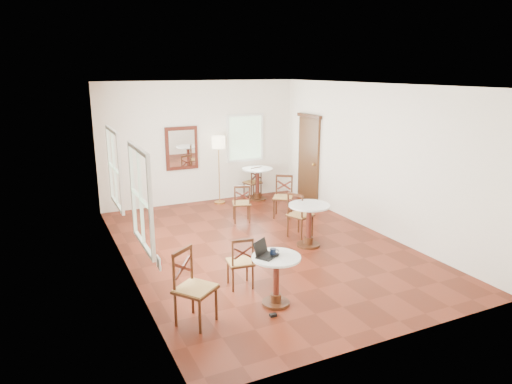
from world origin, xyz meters
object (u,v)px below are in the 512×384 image
(chair_mid_a, at_px, (242,203))
(power_adapter, at_px, (273,315))
(chair_back_a, at_px, (253,182))
(navy_mug, at_px, (273,252))
(chair_mid_b, at_px, (300,215))
(cafe_table_near, at_px, (276,275))
(chair_near_b, at_px, (194,288))
(laptop, at_px, (264,252))
(floor_lamp, at_px, (219,147))
(mouse, at_px, (276,256))
(chair_back_b, at_px, (283,197))
(chair_near_a, at_px, (240,262))
(cafe_table_mid, at_px, (309,220))
(water_glass, at_px, (277,253))
(cafe_table_back, at_px, (257,180))

(chair_mid_a, distance_m, power_adapter, 4.14)
(chair_back_a, relative_size, navy_mug, 6.44)
(chair_mid_b, bearing_deg, cafe_table_near, 121.49)
(chair_near_b, bearing_deg, laptop, -33.29)
(chair_mid_a, relative_size, navy_mug, 6.53)
(floor_lamp, relative_size, mouse, 19.90)
(chair_back_b, height_order, power_adapter, chair_back_b)
(chair_near_a, bearing_deg, chair_mid_a, -106.19)
(chair_back_b, xyz_separation_m, laptop, (-2.20, -3.48, 0.32))
(power_adapter, bearing_deg, cafe_table_near, 56.42)
(chair_mid_a, xyz_separation_m, floor_lamp, (0.10, 1.61, 1.00))
(cafe_table_near, distance_m, cafe_table_mid, 2.38)
(laptop, distance_m, water_glass, 0.18)
(chair_back_b, distance_m, power_adapter, 4.49)
(cafe_table_back, height_order, power_adapter, cafe_table_back)
(chair_mid_b, relative_size, navy_mug, 7.13)
(floor_lamp, distance_m, water_glass, 5.40)
(chair_back_b, distance_m, mouse, 4.15)
(cafe_table_near, xyz_separation_m, chair_mid_a, (1.06, 3.63, -0.03))
(chair_near_b, distance_m, navy_mug, 1.21)
(chair_back_b, bearing_deg, mouse, -83.76)
(floor_lamp, bearing_deg, chair_mid_a, -93.51)
(chair_mid_b, height_order, chair_back_a, chair_mid_b)
(chair_mid_a, height_order, chair_back_a, chair_mid_a)
(chair_near_b, relative_size, navy_mug, 7.78)
(chair_near_a, height_order, navy_mug, navy_mug)
(water_glass, bearing_deg, cafe_table_near, -170.74)
(cafe_table_near, bearing_deg, cafe_table_back, 67.17)
(water_glass, bearing_deg, chair_near_a, 109.27)
(laptop, relative_size, power_adapter, 4.07)
(cafe_table_back, xyz_separation_m, mouse, (-2.16, -5.12, 0.24))
(chair_back_a, bearing_deg, cafe_table_near, 54.53)
(cafe_table_mid, distance_m, chair_mid_a, 1.96)
(chair_mid_a, height_order, navy_mug, chair_mid_a)
(cafe_table_mid, distance_m, power_adapter, 2.77)
(cafe_table_back, relative_size, chair_near_a, 0.99)
(chair_near_b, bearing_deg, navy_mug, -35.60)
(chair_near_b, height_order, mouse, chair_near_b)
(cafe_table_back, height_order, laptop, laptop)
(mouse, bearing_deg, floor_lamp, 62.98)
(chair_mid_b, bearing_deg, chair_mid_a, 4.14)
(cafe_table_near, bearing_deg, chair_back_a, 68.21)
(cafe_table_near, xyz_separation_m, power_adapter, (-0.19, -0.29, -0.44))
(chair_mid_a, xyz_separation_m, chair_back_b, (1.00, -0.06, 0.05))
(chair_mid_a, xyz_separation_m, mouse, (-1.07, -3.64, 0.33))
(chair_near_a, relative_size, chair_back_a, 0.99)
(cafe_table_back, xyz_separation_m, chair_near_a, (-2.38, -4.38, -0.10))
(cafe_table_mid, relative_size, cafe_table_back, 1.00)
(chair_back_b, bearing_deg, chair_near_a, -92.59)
(cafe_table_mid, relative_size, navy_mug, 6.30)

